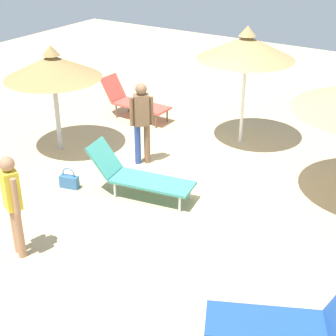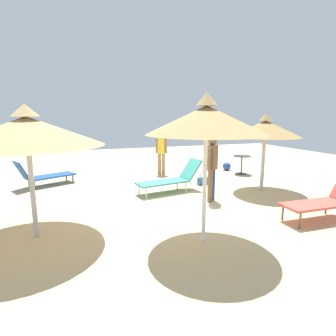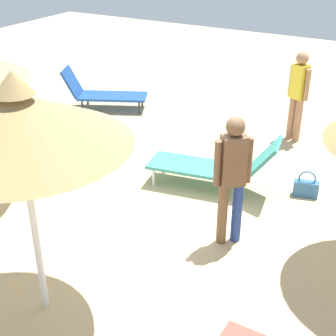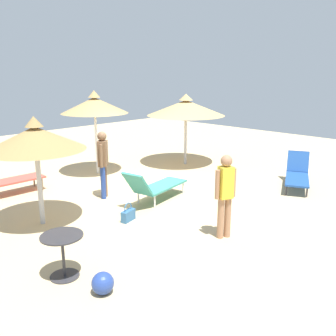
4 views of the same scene
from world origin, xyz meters
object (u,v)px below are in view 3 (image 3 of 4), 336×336
object	(u,v)px
handbag	(306,188)
parasol_umbrella_near_right	(18,120)
lounge_chair_front	(101,92)
person_standing_far_right	(298,91)
person_standing_far_left	(232,173)
lounge_chair_edge	(217,165)

from	to	relation	value
handbag	parasol_umbrella_near_right	bearing A→B (deg)	-26.17
parasol_umbrella_near_right	lounge_chair_front	size ratio (longest dim) A/B	1.41
handbag	person_standing_far_right	bearing A→B (deg)	-158.20
person_standing_far_left	person_standing_far_right	size ratio (longest dim) A/B	1.04
lounge_chair_edge	handbag	size ratio (longest dim) A/B	4.81
person_standing_far_left	lounge_chair_front	bearing A→B (deg)	-125.91
parasol_umbrella_near_right	lounge_chair_edge	world-z (taller)	parasol_umbrella_near_right
lounge_chair_front	handbag	bearing A→B (deg)	72.80
parasol_umbrella_near_right	lounge_chair_edge	distance (m)	3.76
lounge_chair_edge	handbag	distance (m)	1.40
person_standing_far_right	handbag	xyz separation A→B (m)	(2.00, 0.80, -0.81)
parasol_umbrella_near_right	person_standing_far_left	size ratio (longest dim) A/B	1.52
lounge_chair_front	lounge_chair_edge	size ratio (longest dim) A/B	0.91
lounge_chair_edge	person_standing_far_left	xyz separation A→B (m)	(1.17, 0.71, 0.59)
parasol_umbrella_near_right	lounge_chair_edge	xyz separation A→B (m)	(-3.27, 0.56, -1.77)
lounge_chair_front	lounge_chair_edge	world-z (taller)	lounge_chair_edge
person_standing_far_right	person_standing_far_left	bearing A→B (deg)	3.59
handbag	lounge_chair_edge	bearing A→B (deg)	-69.36
lounge_chair_front	person_standing_far_left	world-z (taller)	person_standing_far_left
lounge_chair_front	lounge_chair_edge	xyz separation A→B (m)	(2.02, 3.70, 0.04)
person_standing_far_right	lounge_chair_front	bearing A→B (deg)	-83.76
lounge_chair_edge	person_standing_far_left	distance (m)	1.49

